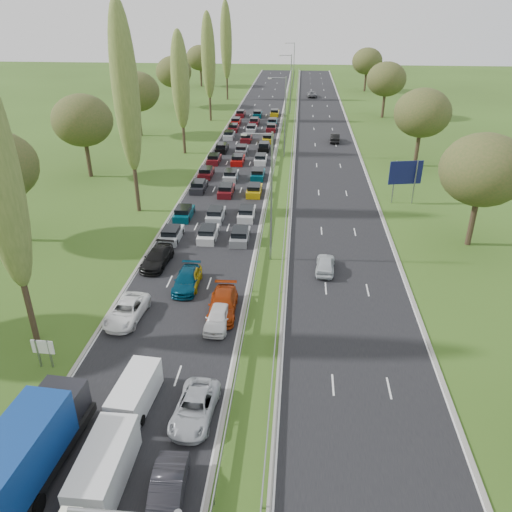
% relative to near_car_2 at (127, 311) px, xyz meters
% --- Properties ---
extents(ground, '(260.00, 260.00, 0.00)m').
position_rel_near_car_2_xyz_m(ground, '(10.31, 47.89, -0.72)').
color(ground, '#304C17').
rests_on(ground, ground).
extents(near_carriageway, '(10.50, 215.00, 0.04)m').
position_rel_near_car_2_xyz_m(near_carriageway, '(3.56, 50.39, -0.72)').
color(near_carriageway, black).
rests_on(near_carriageway, ground).
extents(far_carriageway, '(10.50, 215.00, 0.04)m').
position_rel_near_car_2_xyz_m(far_carriageway, '(17.06, 50.39, -0.72)').
color(far_carriageway, black).
rests_on(far_carriageway, ground).
extents(central_reservation, '(2.36, 215.00, 0.32)m').
position_rel_near_car_2_xyz_m(central_reservation, '(10.31, 50.39, -0.17)').
color(central_reservation, gray).
rests_on(central_reservation, ground).
extents(lamp_columns, '(0.18, 140.18, 12.00)m').
position_rel_near_car_2_xyz_m(lamp_columns, '(10.31, 45.89, 5.28)').
color(lamp_columns, gray).
rests_on(lamp_columns, ground).
extents(poplar_row, '(2.80, 127.80, 22.44)m').
position_rel_near_car_2_xyz_m(poplar_row, '(-5.69, 36.06, 11.67)').
color(poplar_row, '#2D2116').
rests_on(poplar_row, ground).
extents(woodland_left, '(8.00, 166.00, 11.10)m').
position_rel_near_car_2_xyz_m(woodland_left, '(-16.19, 30.52, 6.96)').
color(woodland_left, '#2D2116').
rests_on(woodland_left, ground).
extents(woodland_right, '(8.00, 153.00, 11.10)m').
position_rel_near_car_2_xyz_m(woodland_right, '(29.81, 34.56, 6.96)').
color(woodland_right, '#2D2116').
rests_on(woodland_right, ground).
extents(traffic_queue_fill, '(9.11, 67.43, 0.80)m').
position_rel_near_car_2_xyz_m(traffic_queue_fill, '(3.54, 45.35, -0.28)').
color(traffic_queue_fill, '#B2B7BC').
rests_on(traffic_queue_fill, ground).
extents(near_car_2, '(2.68, 5.19, 1.40)m').
position_rel_near_car_2_xyz_m(near_car_2, '(0.00, 0.00, 0.00)').
color(near_car_2, white).
rests_on(near_car_2, near_carriageway).
extents(near_car_3, '(2.43, 5.20, 1.47)m').
position_rel_near_car_2_xyz_m(near_car_3, '(-0.01, 8.87, 0.03)').
color(near_car_3, black).
rests_on(near_car_3, near_carriageway).
extents(near_car_7, '(2.02, 4.82, 1.39)m').
position_rel_near_car_2_xyz_m(near_car_7, '(3.55, 5.09, -0.00)').
color(near_car_7, '#05364F').
rests_on(near_car_7, near_carriageway).
extents(near_car_8, '(1.71, 4.11, 1.39)m').
position_rel_near_car_2_xyz_m(near_car_8, '(3.76, 5.42, -0.00)').
color(near_car_8, '#B3950B').
rests_on(near_car_8, near_carriageway).
extents(near_car_9, '(1.84, 4.56, 1.47)m').
position_rel_near_car_2_xyz_m(near_car_9, '(6.93, -15.19, 0.04)').
color(near_car_9, black).
rests_on(near_car_9, near_carriageway).
extents(near_car_10, '(2.53, 4.98, 1.35)m').
position_rel_near_car_2_xyz_m(near_car_10, '(7.14, -9.56, -0.02)').
color(near_car_10, '#A8ACB2').
rests_on(near_car_10, near_carriageway).
extents(near_car_11, '(2.31, 5.28, 1.51)m').
position_rel_near_car_2_xyz_m(near_car_11, '(7.16, 1.48, 0.06)').
color(near_car_11, '#932C09').
rests_on(near_car_11, near_carriageway).
extents(near_car_12, '(1.91, 4.31, 1.44)m').
position_rel_near_car_2_xyz_m(near_car_12, '(7.07, -0.22, 0.02)').
color(near_car_12, white).
rests_on(near_car_12, near_carriageway).
extents(far_car_0, '(1.98, 4.24, 1.40)m').
position_rel_near_car_2_xyz_m(far_car_0, '(15.34, 9.01, 0.00)').
color(far_car_0, silver).
rests_on(far_car_0, far_carriageway).
extents(far_car_1, '(1.76, 4.53, 1.47)m').
position_rel_near_car_2_xyz_m(far_car_1, '(18.70, 56.08, 0.04)').
color(far_car_1, black).
rests_on(far_car_1, far_carriageway).
extents(far_car_2, '(2.51, 5.14, 1.41)m').
position_rel_near_car_2_xyz_m(far_car_2, '(15.33, 102.30, 0.00)').
color(far_car_2, slate).
rests_on(far_car_2, far_carriageway).
extents(blue_lorry, '(2.51, 9.04, 3.82)m').
position_rel_near_car_2_xyz_m(blue_lorry, '(-0.12, -14.44, 1.26)').
color(blue_lorry, black).
rests_on(blue_lorry, near_carriageway).
extents(white_van_front, '(2.06, 5.27, 2.12)m').
position_rel_near_car_2_xyz_m(white_van_front, '(3.56, -14.06, 0.37)').
color(white_van_front, silver).
rests_on(white_van_front, near_carriageway).
extents(white_van_rear, '(1.83, 4.66, 1.87)m').
position_rel_near_car_2_xyz_m(white_van_rear, '(3.44, -8.70, 0.24)').
color(white_van_rear, silver).
rests_on(white_van_rear, near_carriageway).
extents(info_sign, '(1.50, 0.17, 2.10)m').
position_rel_near_car_2_xyz_m(info_sign, '(-3.59, -5.92, 0.65)').
color(info_sign, gray).
rests_on(info_sign, ground).
extents(direction_sign, '(3.94, 0.88, 5.20)m').
position_rel_near_car_2_xyz_m(direction_sign, '(25.21, 27.07, 2.85)').
color(direction_sign, gray).
rests_on(direction_sign, ground).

